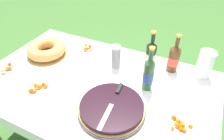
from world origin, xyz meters
TOP-DOWN VIEW (x-y plane):
  - ground_plane at (0.00, 0.00)m, footprint 16.00×16.00m
  - garden_table at (0.00, 0.00)m, footprint 1.64×1.01m
  - tablecloth at (0.00, 0.00)m, footprint 1.65×1.02m
  - berry_tart at (0.22, -0.18)m, footprint 0.41×0.41m
  - serving_knife at (0.21, -0.16)m, footprint 0.06×0.38m
  - bundt_cake at (-0.54, 0.13)m, footprint 0.34×0.34m
  - cup_stack at (0.06, 0.22)m, footprint 0.07×0.07m
  - cider_bottle_green at (0.34, 0.11)m, footprint 0.07×0.07m
  - cider_bottle_amber at (0.45, 0.38)m, footprint 0.08×0.08m
  - juice_bottle_red at (0.29, 0.34)m, footprint 0.08×0.08m
  - snack_plate_near at (-0.28, 0.33)m, footprint 0.21×0.21m
  - snack_plate_left at (0.61, -0.12)m, footprint 0.22×0.22m
  - snack_plate_right at (-0.66, -0.17)m, footprint 0.21×0.21m
  - snack_plate_far at (-0.30, -0.23)m, footprint 0.21×0.21m
  - paper_towel_roll at (0.66, 0.41)m, footprint 0.11×0.11m

SIDE VIEW (x-z plane):
  - ground_plane at x=0.00m, z-range 0.00..0.00m
  - garden_table at x=0.00m, z-range 0.28..0.95m
  - tablecloth at x=0.00m, z-range 0.61..0.71m
  - snack_plate_left at x=0.61m, z-range 0.66..0.71m
  - snack_plate_near at x=-0.28m, z-range 0.66..0.72m
  - snack_plate_right at x=-0.66m, z-range 0.66..0.72m
  - snack_plate_far at x=-0.30m, z-range 0.66..0.72m
  - berry_tart at x=0.22m, z-range 0.68..0.73m
  - bundt_cake at x=-0.54m, z-range 0.68..0.78m
  - serving_knife at x=0.21m, z-range 0.73..0.75m
  - cup_stack at x=0.06m, z-range 0.68..0.86m
  - paper_towel_roll at x=0.66m, z-range 0.68..0.88m
  - cider_bottle_amber at x=0.45m, z-range 0.64..0.93m
  - juice_bottle_red at x=0.29m, z-range 0.64..0.94m
  - cider_bottle_green at x=0.34m, z-range 0.64..0.96m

